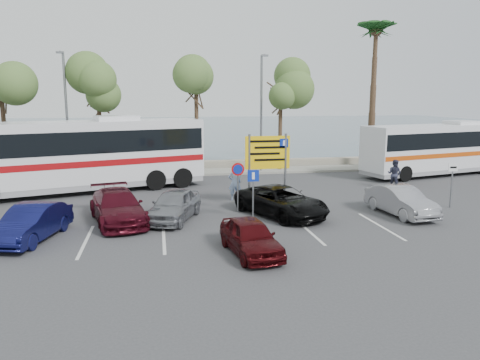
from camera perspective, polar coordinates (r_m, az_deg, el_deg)
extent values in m
plane|color=#37373A|center=(19.88, 2.62, -5.53)|extent=(120.00, 120.00, 0.00)
cube|color=gray|center=(33.36, -2.64, 1.02)|extent=(44.00, 2.40, 0.15)
cube|color=gray|center=(35.29, -3.07, 1.89)|extent=(48.00, 0.80, 0.60)
plane|color=#435F6B|center=(78.96, -7.00, 6.21)|extent=(140.00, 140.00, 0.00)
cylinder|color=#382619|center=(34.19, -26.73, 4.79)|extent=(0.28, 0.28, 5.32)
cylinder|color=#382619|center=(32.99, -16.65, 5.05)|extent=(0.28, 0.28, 5.04)
cylinder|color=#382619|center=(32.87, -5.29, 5.90)|extent=(0.28, 0.28, 5.60)
cylinder|color=#382619|center=(33.92, 4.92, 5.68)|extent=(0.28, 0.28, 5.18)
cylinder|color=#382619|center=(36.26, 15.88, 9.44)|extent=(0.48, 0.48, 10.00)
cylinder|color=slate|center=(32.80, -20.36, 7.41)|extent=(0.16, 0.16, 8.00)
cylinder|color=slate|center=(32.45, -20.94, 14.34)|extent=(0.12, 0.90, 0.12)
cube|color=slate|center=(31.96, -21.11, 14.32)|extent=(0.45, 0.25, 0.12)
cylinder|color=slate|center=(33.09, 2.60, 8.04)|extent=(0.16, 0.16, 8.00)
cylinder|color=slate|center=(32.74, 2.83, 14.94)|extent=(0.12, 0.90, 0.12)
cube|color=slate|center=(32.25, 3.04, 14.92)|extent=(0.45, 0.25, 0.12)
cylinder|color=slate|center=(22.58, 1.13, 1.06)|extent=(0.12, 0.12, 3.60)
cylinder|color=slate|center=(22.99, 5.54, 1.18)|extent=(0.12, 0.12, 3.60)
cube|color=yellow|center=(22.64, 3.38, 3.37)|extent=(2.20, 0.06, 1.60)
cube|color=#0C2699|center=(22.75, 5.38, 4.51)|extent=(0.42, 0.01, 0.42)
cylinder|color=slate|center=(21.80, -0.27, -1.14)|extent=(0.07, 0.07, 2.20)
cylinder|color=#B20C0C|center=(21.61, -0.26, 1.32)|extent=(0.60, 0.03, 0.60)
cylinder|color=slate|center=(20.33, 1.60, -1.97)|extent=(0.07, 0.07, 2.20)
cube|color=#0C2699|center=(20.15, 1.63, 0.52)|extent=(0.50, 0.03, 0.50)
cylinder|color=slate|center=(24.94, 24.38, -0.62)|extent=(0.07, 0.07, 2.20)
cube|color=white|center=(24.78, 24.56, 1.42)|extent=(0.50, 0.03, 0.40)
cube|color=silver|center=(27.74, -18.82, 3.30)|extent=(13.97, 6.92, 3.38)
cube|color=black|center=(27.69, -18.89, 4.54)|extent=(13.73, 6.87, 1.20)
cube|color=maroon|center=(27.81, -18.76, 2.19)|extent=(13.85, 6.90, 0.34)
cube|color=gray|center=(27.98, -18.62, -0.13)|extent=(13.84, 6.85, 0.63)
cube|color=silver|center=(27.60, -19.04, 7.07)|extent=(2.73, 2.44, 0.27)
cube|color=silver|center=(35.10, 23.28, 3.83)|extent=(12.11, 5.24, 2.91)
cube|color=black|center=(35.05, 23.34, 4.67)|extent=(11.89, 5.22, 1.04)
cube|color=#B9420A|center=(35.15, 23.23, 3.07)|extent=(12.00, 5.24, 0.30)
cube|color=gray|center=(35.27, 23.12, 1.48)|extent=(11.99, 5.19, 0.54)
cube|color=silver|center=(34.98, 23.46, 6.39)|extent=(2.29, 2.00, 0.24)
imported|color=gray|center=(20.72, -8.06, -3.03)|extent=(2.94, 4.31, 1.36)
imported|color=#0F1247|center=(19.35, -24.07, -4.80)|extent=(2.45, 4.32, 1.35)
imported|color=#460B17|center=(20.78, -14.70, -3.17)|extent=(3.06, 5.17, 1.40)
imported|color=#42090C|center=(16.19, 1.31, -6.93)|extent=(1.95, 3.78, 1.23)
imported|color=black|center=(21.33, 5.04, -2.60)|extent=(4.09, 5.34, 1.35)
imported|color=#949499|center=(22.61, 19.02, -2.42)|extent=(1.86, 4.16, 1.33)
imported|color=#99B3DF|center=(24.40, -0.65, -0.30)|extent=(0.70, 0.47, 1.88)
imported|color=#2D2F44|center=(29.02, 18.30, 0.70)|extent=(1.03, 1.06, 1.72)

